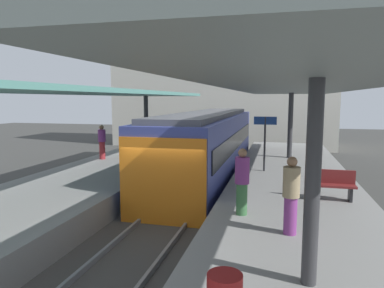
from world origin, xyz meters
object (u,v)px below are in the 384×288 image
object	(u,v)px
passenger_far_end	(102,142)
platform_bench	(330,184)
passenger_near_bench	(242,181)
platform_sign	(265,131)
commuter_train	(208,145)
passenger_mid_platform	(291,194)

from	to	relation	value
passenger_far_end	platform_bench	bearing A→B (deg)	-26.02
platform_bench	passenger_near_bench	size ratio (longest dim) A/B	0.83
platform_bench	platform_sign	xyz separation A→B (m)	(-2.03, 3.75, 1.16)
commuter_train	passenger_mid_platform	distance (m)	9.43
platform_bench	passenger_mid_platform	bearing A→B (deg)	-111.28
commuter_train	platform_bench	world-z (taller)	commuter_train
passenger_near_bench	platform_bench	bearing A→B (deg)	40.37
commuter_train	passenger_far_end	xyz separation A→B (m)	(-5.06, -0.88, 0.13)
commuter_train	passenger_near_bench	world-z (taller)	commuter_train
passenger_near_bench	passenger_far_end	distance (m)	10.09
passenger_far_end	passenger_near_bench	bearing A→B (deg)	-42.24
commuter_train	platform_sign	world-z (taller)	commuter_train
commuter_train	passenger_mid_platform	world-z (taller)	commuter_train
platform_bench	commuter_train	bearing A→B (deg)	129.98
platform_sign	passenger_near_bench	distance (m)	5.80
platform_sign	passenger_mid_platform	world-z (taller)	platform_sign
passenger_mid_platform	passenger_near_bench	bearing A→B (deg)	137.35
passenger_near_bench	passenger_mid_platform	xyz separation A→B (m)	(1.15, -1.06, 0.00)
platform_sign	passenger_mid_platform	size ratio (longest dim) A/B	1.30
commuter_train	passenger_near_bench	bearing A→B (deg)	-72.53
passenger_mid_platform	passenger_far_end	size ratio (longest dim) A/B	1.02
platform_sign	passenger_near_bench	world-z (taller)	platform_sign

